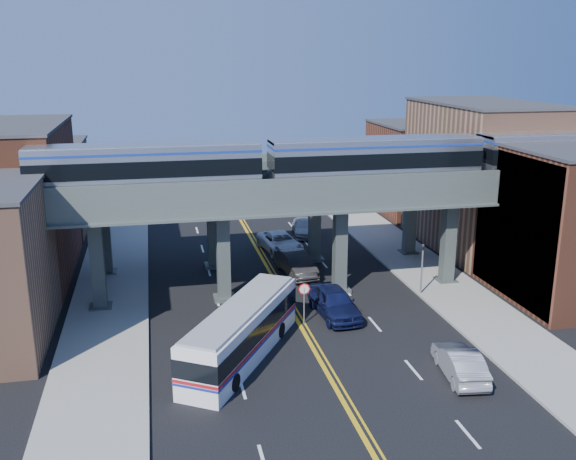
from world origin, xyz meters
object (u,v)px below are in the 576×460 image
car_lane_d (304,227)px  car_parked_curb (460,363)px  transit_bus (242,332)px  transit_train (375,159)px  car_lane_a (334,302)px  stop_sign (304,297)px  car_lane_c (280,242)px  car_lane_b (296,264)px  traffic_signal (422,263)px

car_lane_d → car_parked_curb: bearing=-78.9°
transit_bus → transit_train: bearing=-18.5°
transit_bus → car_lane_a: (6.46, 4.45, -0.52)m
car_lane_a → car_parked_curb: car_lane_a is taller
stop_sign → car_lane_d: stop_sign is taller
transit_train → transit_bus: 15.52m
transit_train → car_lane_c: bearing=114.5°
car_parked_curb → car_lane_c: bearing=-70.9°
car_lane_b → transit_train: bearing=-48.5°
car_lane_b → car_lane_d: bearing=66.0°
traffic_signal → stop_sign: bearing=-161.4°
transit_bus → car_lane_c: transit_bus is taller
car_lane_c → car_lane_d: (3.14, 4.62, -0.08)m
transit_train → car_lane_c: transit_train is taller
traffic_signal → car_lane_d: traffic_signal is taller
car_lane_a → stop_sign: bearing=-163.6°
car_lane_b → car_lane_c: car_lane_b is taller
car_lane_d → transit_train: bearing=-76.8°
car_lane_d → traffic_signal: bearing=-67.6°
car_lane_c → transit_bus: bearing=-115.5°
transit_bus → car_parked_curb: bearing=-81.5°
transit_train → stop_sign: transit_train is taller
transit_bus → car_lane_a: 7.86m
car_lane_d → car_parked_curb: 27.65m
car_parked_curb → traffic_signal: bearing=-96.1°
traffic_signal → car_lane_d: bearing=104.5°
car_lane_c → car_lane_d: 5.59m
transit_bus → car_lane_c: bearing=14.0°
car_lane_a → car_parked_curb: size_ratio=1.15×
car_lane_b → traffic_signal: bearing=-46.1°
transit_bus → traffic_signal: bearing=-31.8°
car_lane_d → transit_bus: bearing=-103.3°
traffic_signal → car_lane_b: traffic_signal is taller
transit_bus → car_lane_b: transit_bus is taller
car_lane_b → car_lane_d: (3.14, 10.56, -0.14)m
traffic_signal → car_lane_b: size_ratio=0.79×
transit_train → car_lane_d: (-1.35, 14.48, -8.42)m
stop_sign → car_lane_a: bearing=20.6°
stop_sign → car_parked_curb: 10.27m
stop_sign → car_lane_a: 2.42m
stop_sign → transit_train: bearing=39.8°
stop_sign → car_parked_curb: bearing=-52.7°
car_lane_c → car_lane_d: bearing=47.8°
car_lane_a → car_lane_b: car_lane_a is taller
transit_train → car_lane_b: transit_train is taller
car_lane_b → car_parked_curb: size_ratio=1.11×
transit_train → traffic_signal: 7.69m
car_parked_curb → transit_train: bearing=-81.5°
car_lane_b → car_parked_curb: bearing=-82.0°
transit_bus → car_parked_curb: (10.53, -4.48, -0.67)m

